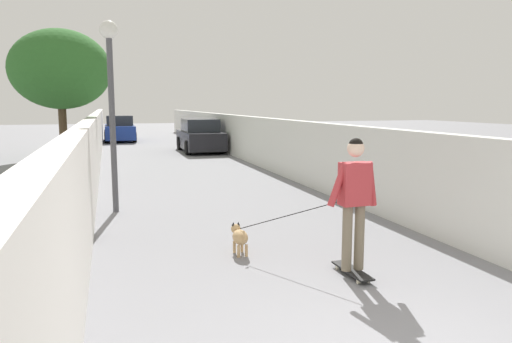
{
  "coord_description": "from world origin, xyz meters",
  "views": [
    {
      "loc": [
        -3.16,
        2.43,
        2.24
      ],
      "look_at": [
        5.29,
        -0.17,
        1.0
      ],
      "focal_mm": 33.85,
      "sensor_mm": 36.0,
      "label": 1
    }
  ],
  "objects_px": {
    "tree_left_mid": "(60,70)",
    "skateboard": "(352,271)",
    "person_skateboarder": "(354,193)",
    "dog": "(240,236)",
    "car_near": "(200,137)",
    "car_far": "(120,129)",
    "tree_left_near": "(58,69)",
    "lamp_post": "(111,81)"
  },
  "relations": [
    {
      "from": "tree_left_mid",
      "to": "skateboard",
      "type": "height_order",
      "value": "tree_left_mid"
    },
    {
      "from": "lamp_post",
      "to": "car_near",
      "type": "bearing_deg",
      "value": -18.5
    },
    {
      "from": "person_skateboarder",
      "to": "lamp_post",
      "type": "bearing_deg",
      "value": 30.8
    },
    {
      "from": "person_skateboarder",
      "to": "dog",
      "type": "relative_size",
      "value": 1.07
    },
    {
      "from": "dog",
      "to": "person_skateboarder",
      "type": "bearing_deg",
      "value": -138.8
    },
    {
      "from": "tree_left_near",
      "to": "lamp_post",
      "type": "relative_size",
      "value": 1.35
    },
    {
      "from": "tree_left_near",
      "to": "dog",
      "type": "xyz_separation_m",
      "value": [
        -15.38,
        -3.71,
        -3.41
      ]
    },
    {
      "from": "car_near",
      "to": "lamp_post",
      "type": "bearing_deg",
      "value": 161.5
    },
    {
      "from": "skateboard",
      "to": "car_near",
      "type": "xyz_separation_m",
      "value": [
        16.98,
        -1.15,
        0.65
      ]
    },
    {
      "from": "tree_left_mid",
      "to": "car_far",
      "type": "relative_size",
      "value": 1.13
    },
    {
      "from": "dog",
      "to": "car_near",
      "type": "xyz_separation_m",
      "value": [
        15.65,
        -2.32,
        0.44
      ]
    },
    {
      "from": "dog",
      "to": "skateboard",
      "type": "bearing_deg",
      "value": -138.8
    },
    {
      "from": "tree_left_near",
      "to": "car_far",
      "type": "height_order",
      "value": "tree_left_near"
    },
    {
      "from": "car_near",
      "to": "tree_left_mid",
      "type": "bearing_deg",
      "value": 138.96
    },
    {
      "from": "lamp_post",
      "to": "skateboard",
      "type": "height_order",
      "value": "lamp_post"
    },
    {
      "from": "tree_left_mid",
      "to": "dog",
      "type": "bearing_deg",
      "value": -161.48
    },
    {
      "from": "lamp_post",
      "to": "dog",
      "type": "bearing_deg",
      "value": -153.85
    },
    {
      "from": "lamp_post",
      "to": "person_skateboarder",
      "type": "bearing_deg",
      "value": -149.2
    },
    {
      "from": "tree_left_mid",
      "to": "lamp_post",
      "type": "relative_size",
      "value": 1.16
    },
    {
      "from": "tree_left_near",
      "to": "lamp_post",
      "type": "height_order",
      "value": "tree_left_near"
    },
    {
      "from": "tree_left_mid",
      "to": "car_far",
      "type": "xyz_separation_m",
      "value": [
        14.14,
        -2.01,
        -2.57
      ]
    },
    {
      "from": "lamp_post",
      "to": "person_skateboarder",
      "type": "xyz_separation_m",
      "value": [
        -4.87,
        -2.9,
        -1.6
      ]
    },
    {
      "from": "tree_left_near",
      "to": "car_near",
      "type": "xyz_separation_m",
      "value": [
        0.27,
        -6.03,
        -2.97
      ]
    },
    {
      "from": "person_skateboarder",
      "to": "tree_left_near",
      "type": "bearing_deg",
      "value": 16.27
    },
    {
      "from": "lamp_post",
      "to": "car_far",
      "type": "distance_m",
      "value": 20.08
    },
    {
      "from": "person_skateboarder",
      "to": "car_near",
      "type": "xyz_separation_m",
      "value": [
        16.98,
        -1.15,
        -0.39
      ]
    },
    {
      "from": "car_far",
      "to": "skateboard",
      "type": "bearing_deg",
      "value": -174.71
    },
    {
      "from": "car_near",
      "to": "person_skateboarder",
      "type": "bearing_deg",
      "value": 176.12
    },
    {
      "from": "dog",
      "to": "car_far",
      "type": "distance_m",
      "value": 23.54
    },
    {
      "from": "lamp_post",
      "to": "dog",
      "type": "height_order",
      "value": "lamp_post"
    },
    {
      "from": "skateboard",
      "to": "car_far",
      "type": "xyz_separation_m",
      "value": [
        24.84,
        2.3,
        0.65
      ]
    },
    {
      "from": "lamp_post",
      "to": "car_near",
      "type": "relative_size",
      "value": 0.98
    },
    {
      "from": "tree_left_near",
      "to": "person_skateboarder",
      "type": "relative_size",
      "value": 3.03
    },
    {
      "from": "tree_left_mid",
      "to": "car_near",
      "type": "relative_size",
      "value": 1.14
    },
    {
      "from": "tree_left_mid",
      "to": "skateboard",
      "type": "relative_size",
      "value": 5.61
    },
    {
      "from": "tree_left_mid",
      "to": "dog",
      "type": "distance_m",
      "value": 10.34
    },
    {
      "from": "car_far",
      "to": "tree_left_mid",
      "type": "bearing_deg",
      "value": 171.92
    },
    {
      "from": "skateboard",
      "to": "dog",
      "type": "bearing_deg",
      "value": 41.2
    },
    {
      "from": "tree_left_near",
      "to": "person_skateboarder",
      "type": "bearing_deg",
      "value": -163.73
    },
    {
      "from": "tree_left_mid",
      "to": "skateboard",
      "type": "xyz_separation_m",
      "value": [
        -10.71,
        -4.31,
        -3.21
      ]
    },
    {
      "from": "lamp_post",
      "to": "skateboard",
      "type": "distance_m",
      "value": 6.25
    },
    {
      "from": "tree_left_near",
      "to": "car_far",
      "type": "xyz_separation_m",
      "value": [
        8.14,
        -2.57,
        -2.97
      ]
    }
  ]
}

